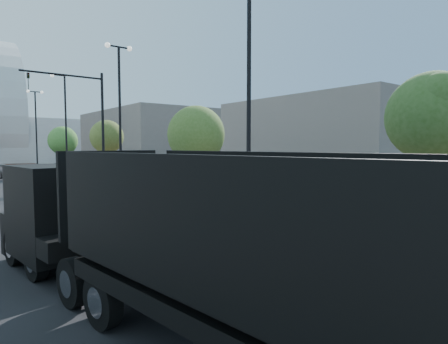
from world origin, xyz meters
TOP-DOWN VIEW (x-y plane):
  - sidewalk at (3.50, 40.00)m, footprint 7.00×140.00m
  - concrete_strip at (6.20, 40.00)m, footprint 2.40×140.00m
  - curb at (0.00, 40.00)m, footprint 0.30×140.00m
  - dump_truck at (-5.59, 6.34)m, footprint 3.80×13.47m
  - white_sedan at (-3.66, 9.93)m, footprint 3.03×4.60m
  - pedestrian at (5.93, 24.81)m, footprint 0.64×0.44m
  - streetlight_1 at (0.49, 10.00)m, footprint 1.44×0.56m
  - streetlight_2 at (0.60, 22.00)m, footprint 1.72×0.56m
  - streetlight_3 at (0.49, 34.00)m, footprint 1.44×0.56m
  - streetlight_4 at (0.60, 46.00)m, footprint 1.72×0.56m
  - traffic_mast at (-0.30, 25.00)m, footprint 5.09×0.20m
  - tree_0 at (1.65, 4.02)m, footprint 2.36×2.31m
  - tree_1 at (1.65, 15.02)m, footprint 2.81×2.81m
  - tree_2 at (1.65, 27.02)m, footprint 2.50×2.47m
  - tree_3 at (1.65, 39.02)m, footprint 2.83×2.83m
  - commercial_block_ne at (16.00, 50.00)m, footprint 12.00×22.00m
  - commercial_block_e at (18.00, 20.00)m, footprint 10.00×16.00m
  - utility_cover_1 at (2.40, 8.00)m, footprint 0.50×0.50m
  - utility_cover_2 at (2.40, 19.00)m, footprint 0.50×0.50m

SIDE VIEW (x-z plane):
  - sidewalk at x=3.50m, z-range 0.00..0.12m
  - concrete_strip at x=6.20m, z-range 0.00..0.13m
  - curb at x=0.00m, z-range 0.00..0.14m
  - utility_cover_1 at x=2.40m, z-range 0.12..0.14m
  - utility_cover_2 at x=2.40m, z-range 0.12..0.14m
  - white_sedan at x=-3.66m, z-range 0.00..1.43m
  - pedestrian at x=5.93m, z-range 0.00..1.71m
  - dump_truck at x=-5.59m, z-range -0.24..2.76m
  - commercial_block_e at x=18.00m, z-range 0.00..7.00m
  - tree_3 at x=1.65m, z-range 1.09..6.13m
  - tree_1 at x=1.65m, z-range 1.11..6.16m
  - tree_2 at x=1.65m, z-range 1.26..6.26m
  - tree_0 at x=1.65m, z-range 1.33..6.33m
  - commercial_block_ne at x=16.00m, z-range 0.00..8.00m
  - streetlight_1 at x=0.49m, z-range -0.26..8.95m
  - streetlight_3 at x=0.49m, z-range -0.26..8.95m
  - streetlight_2 at x=0.60m, z-range 0.18..9.46m
  - streetlight_4 at x=0.60m, z-range 0.18..9.46m
  - traffic_mast at x=-0.30m, z-range 0.98..8.98m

